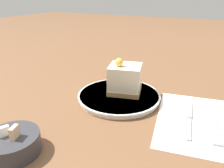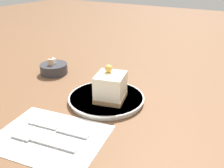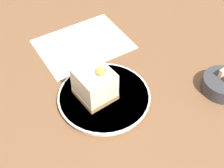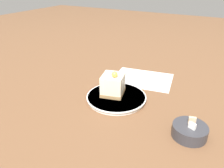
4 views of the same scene
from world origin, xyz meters
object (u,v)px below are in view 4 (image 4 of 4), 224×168
Objects in this scene: cake_slice at (113,85)px; fork at (147,76)px; knife at (138,80)px; plate at (116,97)px; sugar_bowl at (190,131)px.

fork is at bearing 153.61° from cake_slice.
fork is at bearing 150.19° from knife.
sugar_bowl is (0.08, 0.28, 0.01)m from plate.
sugar_bowl reaches higher than knife.
knife is at bearing 177.46° from plate.
sugar_bowl is (0.32, 0.25, 0.01)m from fork.
fork is (-0.24, 0.03, -0.00)m from plate.
fork and knife have the same top height.
fork is 0.06m from knife.
plate is at bearing 52.64° from cake_slice.
fork is 1.00× the size of knife.
plate is at bearing -106.01° from sugar_bowl.
fork is (-0.23, 0.05, -0.05)m from cake_slice.
plate is 0.05m from cake_slice.
cake_slice is 0.31m from sugar_bowl.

